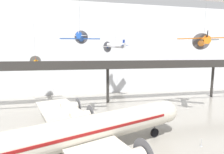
% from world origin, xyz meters
% --- Properties ---
extents(hangar_back_wall, '(140.00, 3.00, 27.29)m').
position_xyz_m(hangar_back_wall, '(0.00, 37.80, 13.64)').
color(hangar_back_wall, silver).
rests_on(hangar_back_wall, ground).
extents(mezzanine_walkway, '(110.00, 3.20, 10.60)m').
position_xyz_m(mezzanine_walkway, '(0.00, 24.43, 8.92)').
color(mezzanine_walkway, '#2D2B28').
rests_on(mezzanine_walkway, ground).
extents(airliner_silver_main, '(30.63, 35.72, 9.82)m').
position_xyz_m(airliner_silver_main, '(-7.79, 1.75, 3.45)').
color(airliner_silver_main, beige).
rests_on(airliner_silver_main, ground).
extents(suspended_plane_blue_trainer, '(6.70, 5.47, 7.56)m').
position_xyz_m(suspended_plane_blue_trainer, '(-6.82, 13.24, 14.93)').
color(suspended_plane_blue_trainer, '#1E4CAD').
extents(suspended_plane_white_twin, '(7.51, 6.84, 8.91)m').
position_xyz_m(suspended_plane_white_twin, '(2.41, 27.64, 14.25)').
color(suspended_plane_white_twin, silver).
extents(suspended_plane_orange_highwing, '(8.94, 8.06, 8.47)m').
position_xyz_m(suspended_plane_orange_highwing, '(16.20, 12.50, 14.57)').
color(suspended_plane_orange_highwing, orange).
extents(suspended_plane_yellow_lowwing, '(7.34, 6.08, 12.18)m').
position_xyz_m(suspended_plane_yellow_lowwing, '(-17.01, 27.26, 10.17)').
color(suspended_plane_yellow_lowwing, yellow).
extents(stanchion_barrier, '(0.36, 0.36, 1.08)m').
position_xyz_m(stanchion_barrier, '(8.37, 1.91, 0.33)').
color(stanchion_barrier, '#B2B5BA').
rests_on(stanchion_barrier, ground).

